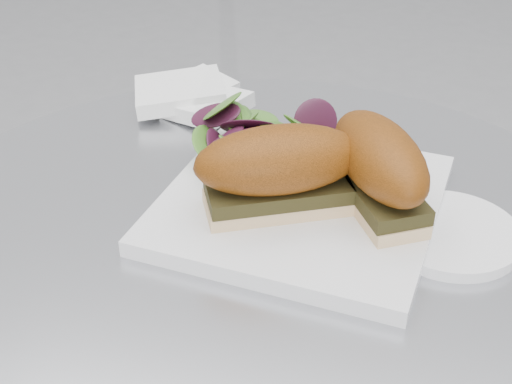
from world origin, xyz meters
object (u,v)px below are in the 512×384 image
Objects in this scene: sandwich_left at (279,168)px; saucer at (450,233)px; plate at (301,203)px; sandwich_right at (379,165)px.

sandwich_left is 0.16m from saucer.
plate is 0.08m from sandwich_right.
sandwich_left is 1.32× the size of saucer.
saucer is (0.14, -0.01, -0.00)m from plate.
sandwich_left and sandwich_right have the same top height.
sandwich_right is (0.08, 0.02, -0.00)m from sandwich_left.
plate is 1.97× the size of saucer.
sandwich_right is at bearing -0.28° from plate.
saucer is at bearing -6.03° from plate.
saucer is (0.07, -0.01, -0.05)m from sandwich_right.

